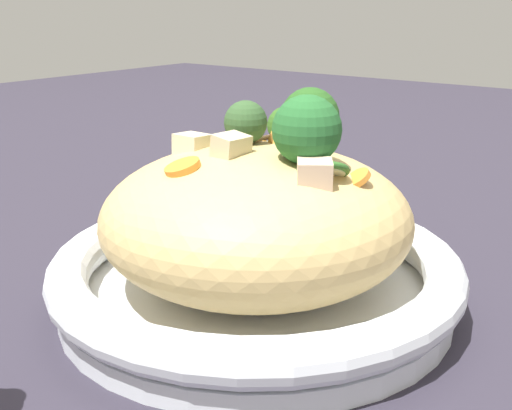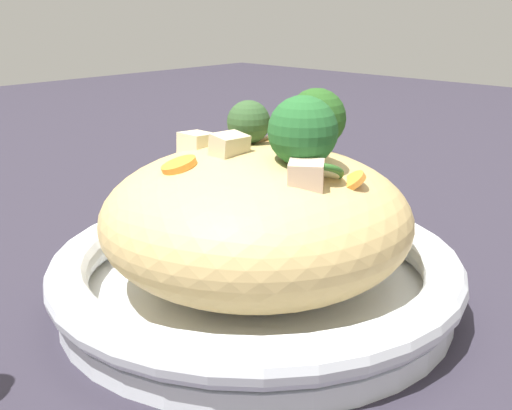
# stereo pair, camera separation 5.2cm
# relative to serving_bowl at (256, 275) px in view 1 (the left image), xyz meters

# --- Properties ---
(ground_plane) EXTENTS (3.00, 3.00, 0.00)m
(ground_plane) POSITION_rel_serving_bowl_xyz_m (0.00, 0.00, -0.03)
(ground_plane) COLOR #2B2733
(serving_bowl) EXTENTS (0.33, 0.33, 0.05)m
(serving_bowl) POSITION_rel_serving_bowl_xyz_m (0.00, 0.00, 0.00)
(serving_bowl) COLOR white
(serving_bowl) RESTS_ON ground_plane
(noodle_heap) EXTENTS (0.25, 0.25, 0.12)m
(noodle_heap) POSITION_rel_serving_bowl_xyz_m (-0.00, -0.00, 0.05)
(noodle_heap) COLOR tan
(noodle_heap) RESTS_ON serving_bowl
(broccoli_florets) EXTENTS (0.13, 0.14, 0.07)m
(broccoli_florets) POSITION_rel_serving_bowl_xyz_m (-0.01, -0.04, 0.12)
(broccoli_florets) COLOR #96BB73
(broccoli_florets) RESTS_ON serving_bowl
(carrot_coins) EXTENTS (0.17, 0.17, 0.04)m
(carrot_coins) POSITION_rel_serving_bowl_xyz_m (0.01, -0.02, 0.10)
(carrot_coins) COLOR orange
(carrot_coins) RESTS_ON serving_bowl
(zucchini_slices) EXTENTS (0.18, 0.14, 0.05)m
(zucchini_slices) POSITION_rel_serving_bowl_xyz_m (0.02, -0.06, 0.09)
(zucchini_slices) COLOR beige
(zucchini_slices) RESTS_ON serving_bowl
(chicken_chunks) EXTENTS (0.15, 0.04, 0.03)m
(chicken_chunks) POSITION_rel_serving_bowl_xyz_m (-0.00, 0.02, 0.10)
(chicken_chunks) COLOR beige
(chicken_chunks) RESTS_ON serving_bowl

